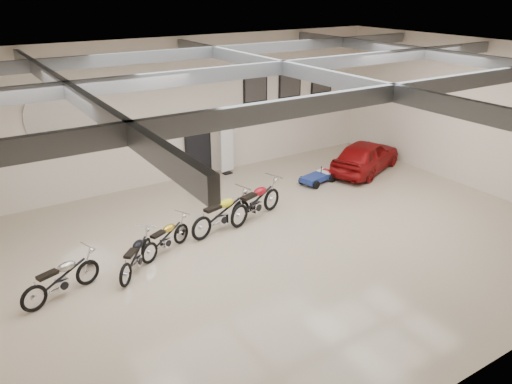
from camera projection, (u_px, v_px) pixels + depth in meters
floor at (279, 243)px, 13.74m from camera, size 16.00×12.00×0.01m
ceiling at (283, 57)px, 11.80m from camera, size 16.00×12.00×0.01m
back_wall at (182, 110)px, 17.44m from camera, size 16.00×0.02×5.00m
right_wall at (476, 116)px, 16.73m from camera, size 0.02×12.00×5.00m
ceiling_beams at (283, 68)px, 11.90m from camera, size 15.80×11.80×0.32m
door at (198, 148)px, 18.21m from camera, size 0.92×0.08×2.10m
logo_plaque at (63, 118)px, 15.30m from camera, size 2.30×0.06×1.16m
poster_left at (255, 85)px, 18.66m from camera, size 1.05×0.08×1.35m
poster_mid at (290, 81)px, 19.45m from camera, size 1.05×0.08×1.35m
poster_right at (322, 77)px, 20.24m from camera, size 1.05×0.08×1.35m
oil_sign at (231, 125)px, 18.65m from camera, size 0.72×0.10×0.72m
banner_stand at (227, 148)px, 18.35m from camera, size 0.57×0.29×2.02m
motorcycle_silver at (61, 278)px, 11.20m from camera, size 2.01×1.20×1.00m
motorcycle_black at (136, 255)px, 12.19m from camera, size 1.65×1.69×0.94m
motorcycle_gold at (165, 237)px, 13.08m from camera, size 1.83×1.25×0.92m
motorcycle_yellow at (222, 213)px, 14.21m from camera, size 2.27×1.18×1.13m
motorcycle_red at (256, 201)px, 14.97m from camera, size 2.31×1.34×1.15m
go_kart at (320, 174)px, 17.84m from camera, size 1.77×1.08×0.60m
vintage_car at (366, 156)px, 18.74m from camera, size 2.69×3.91×1.23m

